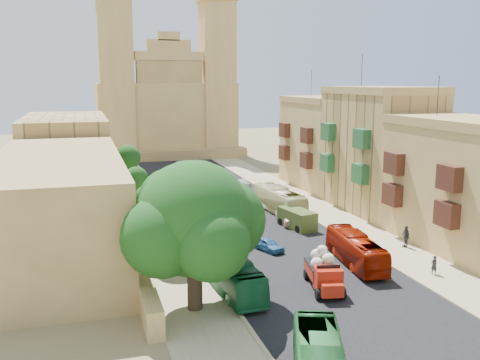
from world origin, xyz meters
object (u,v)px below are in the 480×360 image
street_tree_a (167,230)px  car_blue_a (268,244)px  car_dkblue (181,180)px  pedestrian_c (406,236)px  ficus_tree (195,223)px  pedestrian_a (434,265)px  street_tree_c (136,179)px  bus_green_north (230,273)px  car_blue_b (180,165)px  street_tree_d (128,158)px  street_tree_b (148,199)px  bus_red_east (356,250)px  car_white_a (209,214)px  olive_pickup (297,219)px  church (165,106)px  bus_cream_east (279,200)px  car_white_b (241,183)px  red_truck (324,271)px  car_cream (292,218)px

street_tree_a → car_blue_a: 9.53m
car_dkblue → pedestrian_c: 36.87m
ficus_tree → pedestrian_a: (18.51, 0.97, -4.97)m
street_tree_c → bus_green_north: bearing=-83.3°
car_blue_b → street_tree_d: bearing=-117.3°
street_tree_b → bus_red_east: size_ratio=0.50×
bus_red_east → car_white_a: bearing=-57.7°
olive_pickup → car_blue_b: bearing=96.6°
car_blue_b → church: bearing=99.7°
bus_cream_east → car_blue_b: 33.89m
bus_red_east → car_white_a: size_ratio=2.17×
car_blue_a → car_white_b: (5.63, 27.14, 0.08)m
street_tree_b → bus_cream_east: street_tree_b is taller
red_truck → car_white_a: size_ratio=1.32×
olive_pickup → bus_cream_east: bus_cream_east is taller
church → car_dkblue: (-2.94, -32.99, -8.80)m
car_blue_a → car_white_a: 11.78m
olive_pickup → pedestrian_a: olive_pickup is taller
church → car_white_b: size_ratio=9.68×
church → street_tree_c: 44.27m
street_tree_b → bus_cream_east: 14.97m
bus_cream_east → car_cream: (-0.41, -4.85, -0.78)m
red_truck → bus_cream_east: (4.81, 21.73, 0.09)m
street_tree_b → car_white_a: (6.48, 1.45, -2.28)m
bus_green_north → pedestrian_a: (15.59, -1.35, -0.55)m
church → ficus_tree: church is taller
church → street_tree_a: size_ratio=7.75×
car_white_b → pedestrian_a: pedestrian_a is taller
red_truck → car_white_a: bearing=99.3°
pedestrian_c → olive_pickup: bearing=-138.2°
bus_red_east → street_tree_c: bearing=-55.3°
bus_red_east → car_blue_b: (-4.99, 51.28, -0.63)m
bus_red_east → car_white_b: (0.10, 32.42, -0.58)m
red_truck → pedestrian_a: (9.21, 0.25, -0.56)m
pedestrian_a → street_tree_c: bearing=-60.7°
street_tree_c → street_tree_d: 12.03m
red_truck → bus_red_east: size_ratio=0.61×
bus_green_north → car_cream: (10.78, 15.28, -0.67)m
church → street_tree_a: 67.66m
ficus_tree → street_tree_b: size_ratio=2.19×
ficus_tree → car_dkblue: size_ratio=1.95×
ficus_tree → street_tree_c: bearing=91.0°
ficus_tree → car_white_b: ficus_tree is taller
street_tree_a → street_tree_c: (0.00, 24.00, -0.22)m
car_white_a → car_cream: 8.69m
car_dkblue → bus_green_north: bearing=-87.9°
ficus_tree → bus_red_east: size_ratio=1.11×
olive_pickup → car_dkblue: 26.58m
street_tree_a → street_tree_b: street_tree_a is taller
bus_green_north → pedestrian_c: size_ratio=4.74×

